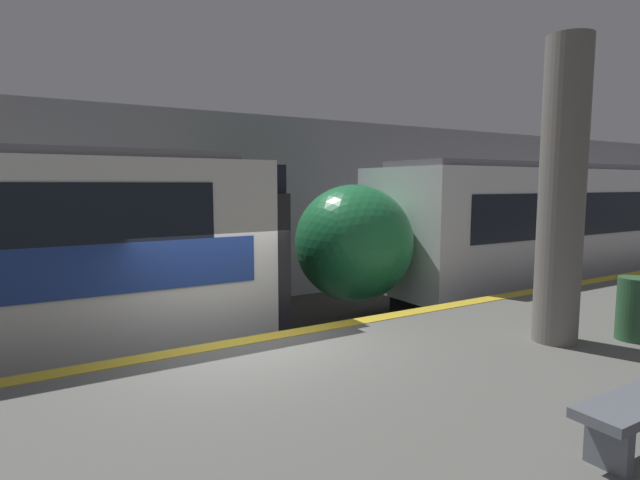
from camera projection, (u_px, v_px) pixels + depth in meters
ground_plane at (242, 418)px, 6.93m from camera, size 120.00×120.00×0.00m
platform at (342, 467)px, 4.72m from camera, size 40.00×5.05×1.16m
station_rear_barrier at (139, 212)px, 12.14m from camera, size 50.00×0.15×5.11m
support_pillar_near at (562, 193)px, 6.48m from camera, size 0.57×0.57×3.96m
train_modern at (630, 225)px, 15.97m from camera, size 23.22×2.85×3.77m
trash_bin at (634, 309)px, 6.71m from camera, size 0.44×0.44×0.85m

